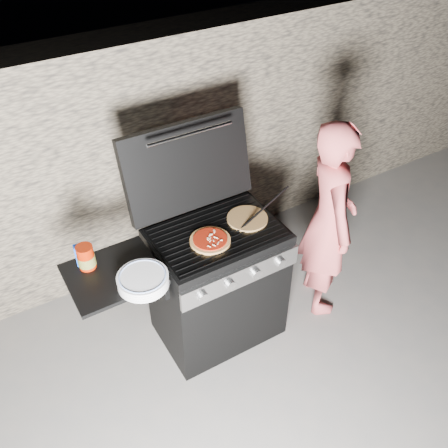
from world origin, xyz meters
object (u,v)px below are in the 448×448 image
gas_grill (184,298)px  pizza_topped (210,240)px  sauce_jar (86,257)px  person (328,221)px

gas_grill → pizza_topped: bearing=-19.1°
pizza_topped → sauce_jar: size_ratio=1.64×
gas_grill → person: (1.05, -0.12, 0.29)m
gas_grill → sauce_jar: size_ratio=9.06×
gas_grill → person: bearing=-6.4°
gas_grill → person: size_ratio=0.90×
person → gas_grill: bearing=105.8°
sauce_jar → person: person is taller
sauce_jar → gas_grill: bearing=-12.5°
gas_grill → sauce_jar: sauce_jar is taller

